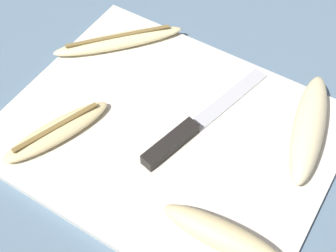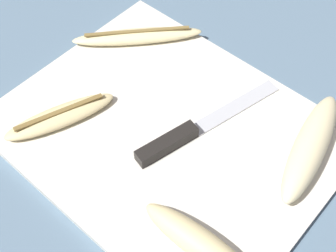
{
  "view_description": "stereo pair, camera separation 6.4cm",
  "coord_description": "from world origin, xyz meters",
  "px_view_note": "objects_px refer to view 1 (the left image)",
  "views": [
    {
      "loc": [
        0.2,
        -0.32,
        0.54
      ],
      "look_at": [
        0.0,
        0.0,
        0.02
      ],
      "focal_mm": 50.0,
      "sensor_mm": 36.0,
      "label": 1
    },
    {
      "loc": [
        0.25,
        -0.28,
        0.54
      ],
      "look_at": [
        0.0,
        0.0,
        0.02
      ],
      "focal_mm": 50.0,
      "sensor_mm": 36.0,
      "label": 2
    }
  ],
  "objects_px": {
    "knife": "(185,133)",
    "banana_ripe_center": "(223,235)",
    "banana_soft_right": "(119,41)",
    "banana_mellow_near": "(57,131)",
    "banana_cream_curved": "(309,127)"
  },
  "relations": [
    {
      "from": "banana_mellow_near",
      "to": "banana_ripe_center",
      "type": "relative_size",
      "value": 1.05
    },
    {
      "from": "banana_soft_right",
      "to": "banana_mellow_near",
      "type": "xyz_separation_m",
      "value": [
        0.03,
        -0.19,
        -0.0
      ]
    },
    {
      "from": "banana_ripe_center",
      "to": "knife",
      "type": "bearing_deg",
      "value": 136.73
    },
    {
      "from": "banana_ripe_center",
      "to": "banana_cream_curved",
      "type": "bearing_deg",
      "value": 82.52
    },
    {
      "from": "banana_cream_curved",
      "to": "banana_ripe_center",
      "type": "distance_m",
      "value": 0.2
    },
    {
      "from": "knife",
      "to": "banana_cream_curved",
      "type": "bearing_deg",
      "value": 46.48
    },
    {
      "from": "banana_soft_right",
      "to": "banana_ripe_center",
      "type": "distance_m",
      "value": 0.36
    },
    {
      "from": "knife",
      "to": "banana_ripe_center",
      "type": "distance_m",
      "value": 0.16
    },
    {
      "from": "banana_cream_curved",
      "to": "banana_ripe_center",
      "type": "xyz_separation_m",
      "value": [
        -0.03,
        -0.2,
        -0.0
      ]
    },
    {
      "from": "banana_soft_right",
      "to": "banana_mellow_near",
      "type": "bearing_deg",
      "value": -80.6
    },
    {
      "from": "knife",
      "to": "banana_cream_curved",
      "type": "height_order",
      "value": "banana_cream_curved"
    },
    {
      "from": "banana_cream_curved",
      "to": "knife",
      "type": "bearing_deg",
      "value": -147.09
    },
    {
      "from": "banana_soft_right",
      "to": "banana_ripe_center",
      "type": "bearing_deg",
      "value": -34.87
    },
    {
      "from": "knife",
      "to": "banana_cream_curved",
      "type": "xyz_separation_m",
      "value": [
        0.14,
        0.09,
        0.01
      ]
    },
    {
      "from": "banana_mellow_near",
      "to": "banana_cream_curved",
      "type": "xyz_separation_m",
      "value": [
        0.29,
        0.18,
        0.01
      ]
    }
  ]
}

